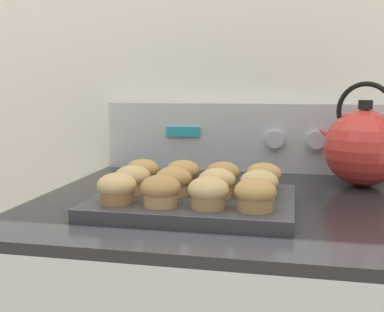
{
  "coord_description": "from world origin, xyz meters",
  "views": [
    {
      "loc": [
        0.11,
        -0.57,
        1.14
      ],
      "look_at": [
        -0.07,
        0.31,
        1.0
      ],
      "focal_mm": 45.0,
      "sensor_mm": 36.0,
      "label": 1
    }
  ],
  "objects_px": {
    "muffin_r0_c0": "(117,188)",
    "muffin_r0_c1": "(161,191)",
    "muffin_r1_c0": "(132,180)",
    "muffin_r1_c2": "(217,183)",
    "muffin_r0_c3": "(255,195)",
    "muffin_pan": "(194,202)",
    "muffin_r2_c1": "(183,173)",
    "muffin_r2_c3": "(264,176)",
    "muffin_r0_c2": "(208,193)",
    "muffin_r2_c2": "(223,175)",
    "muffin_r1_c3": "(259,185)",
    "tea_kettle": "(363,146)",
    "muffin_r2_c0": "(143,172)",
    "muffin_r1_c1": "(174,181)"
  },
  "relations": [
    {
      "from": "muffin_r0_c0",
      "to": "muffin_r0_c1",
      "type": "relative_size",
      "value": 1.0
    },
    {
      "from": "muffin_r1_c0",
      "to": "muffin_r1_c2",
      "type": "relative_size",
      "value": 1.0
    },
    {
      "from": "muffin_r0_c3",
      "to": "muffin_pan",
      "type": "bearing_deg",
      "value": 145.59
    },
    {
      "from": "muffin_r2_c1",
      "to": "muffin_r2_c3",
      "type": "xyz_separation_m",
      "value": [
        0.16,
        -0.0,
        0.0
      ]
    },
    {
      "from": "muffin_r2_c1",
      "to": "muffin_pan",
      "type": "bearing_deg",
      "value": -64.28
    },
    {
      "from": "muffin_pan",
      "to": "muffin_r0_c2",
      "type": "height_order",
      "value": "muffin_r0_c2"
    },
    {
      "from": "muffin_r1_c2",
      "to": "muffin_r2_c3",
      "type": "xyz_separation_m",
      "value": [
        0.08,
        0.08,
        0.0
      ]
    },
    {
      "from": "muffin_r0_c1",
      "to": "muffin_r2_c2",
      "type": "bearing_deg",
      "value": 63.2
    },
    {
      "from": "muffin_r0_c3",
      "to": "muffin_r1_c2",
      "type": "height_order",
      "value": "same"
    },
    {
      "from": "muffin_r2_c2",
      "to": "muffin_r1_c3",
      "type": "bearing_deg",
      "value": -45.37
    },
    {
      "from": "tea_kettle",
      "to": "muffin_r2_c2",
      "type": "bearing_deg",
      "value": -145.96
    },
    {
      "from": "muffin_r0_c2",
      "to": "muffin_r2_c0",
      "type": "relative_size",
      "value": 1.0
    },
    {
      "from": "muffin_r0_c2",
      "to": "muffin_r2_c0",
      "type": "xyz_separation_m",
      "value": [
        -0.16,
        0.16,
        0.0
      ]
    },
    {
      "from": "muffin_r2_c0",
      "to": "muffin_r0_c2",
      "type": "bearing_deg",
      "value": -44.15
    },
    {
      "from": "muffin_r2_c0",
      "to": "tea_kettle",
      "type": "relative_size",
      "value": 0.29
    },
    {
      "from": "muffin_r0_c0",
      "to": "muffin_r1_c0",
      "type": "xyz_separation_m",
      "value": [
        0.0,
        0.08,
        0.0
      ]
    },
    {
      "from": "muffin_r0_c1",
      "to": "tea_kettle",
      "type": "xyz_separation_m",
      "value": [
        0.36,
        0.35,
        0.04
      ]
    },
    {
      "from": "muffin_r0_c2",
      "to": "muffin_r2_c3",
      "type": "xyz_separation_m",
      "value": [
        0.08,
        0.16,
        0.0
      ]
    },
    {
      "from": "muffin_r2_c2",
      "to": "muffin_r0_c1",
      "type": "bearing_deg",
      "value": -116.8
    },
    {
      "from": "muffin_r0_c0",
      "to": "muffin_r1_c2",
      "type": "distance_m",
      "value": 0.18
    },
    {
      "from": "muffin_r0_c0",
      "to": "muffin_r2_c2",
      "type": "xyz_separation_m",
      "value": [
        0.16,
        0.16,
        0.0
      ]
    },
    {
      "from": "muffin_r0_c1",
      "to": "muffin_r0_c3",
      "type": "xyz_separation_m",
      "value": [
        0.15,
        0.0,
        0.0
      ]
    },
    {
      "from": "muffin_r1_c0",
      "to": "muffin_r1_c1",
      "type": "xyz_separation_m",
      "value": [
        0.08,
        0.0,
        0.0
      ]
    },
    {
      "from": "muffin_r0_c2",
      "to": "muffin_r2_c1",
      "type": "bearing_deg",
      "value": 116.18
    },
    {
      "from": "muffin_r2_c0",
      "to": "muffin_r2_c3",
      "type": "height_order",
      "value": "same"
    },
    {
      "from": "muffin_r1_c2",
      "to": "muffin_r2_c1",
      "type": "distance_m",
      "value": 0.11
    },
    {
      "from": "muffin_r0_c1",
      "to": "muffin_r2_c1",
      "type": "bearing_deg",
      "value": 89.94
    },
    {
      "from": "muffin_r0_c3",
      "to": "muffin_r1_c0",
      "type": "relative_size",
      "value": 1.0
    },
    {
      "from": "muffin_r0_c0",
      "to": "muffin_r2_c2",
      "type": "distance_m",
      "value": 0.22
    },
    {
      "from": "muffin_r0_c2",
      "to": "muffin_r0_c3",
      "type": "relative_size",
      "value": 1.0
    },
    {
      "from": "muffin_r0_c2",
      "to": "tea_kettle",
      "type": "relative_size",
      "value": 0.29
    },
    {
      "from": "muffin_r1_c3",
      "to": "muffin_r1_c2",
      "type": "bearing_deg",
      "value": 179.98
    },
    {
      "from": "muffin_r0_c0",
      "to": "muffin_r1_c3",
      "type": "height_order",
      "value": "same"
    },
    {
      "from": "muffin_r2_c0",
      "to": "tea_kettle",
      "type": "height_order",
      "value": "tea_kettle"
    },
    {
      "from": "muffin_r1_c1",
      "to": "muffin_r0_c3",
      "type": "bearing_deg",
      "value": -27.4
    },
    {
      "from": "muffin_pan",
      "to": "muffin_r2_c1",
      "type": "bearing_deg",
      "value": 115.72
    },
    {
      "from": "muffin_r2_c2",
      "to": "muffin_r2_c0",
      "type": "bearing_deg",
      "value": -179.92
    },
    {
      "from": "muffin_r2_c2",
      "to": "muffin_r2_c1",
      "type": "bearing_deg",
      "value": 176.64
    },
    {
      "from": "muffin_r0_c3",
      "to": "muffin_r2_c1",
      "type": "bearing_deg",
      "value": 133.96
    },
    {
      "from": "tea_kettle",
      "to": "muffin_r1_c2",
      "type": "bearing_deg",
      "value": -136.45
    },
    {
      "from": "muffin_r0_c0",
      "to": "muffin_r1_c1",
      "type": "bearing_deg",
      "value": 45.3
    },
    {
      "from": "muffin_r0_c0",
      "to": "muffin_r1_c1",
      "type": "height_order",
      "value": "same"
    },
    {
      "from": "muffin_r0_c1",
      "to": "muffin_r0_c3",
      "type": "height_order",
      "value": "same"
    },
    {
      "from": "muffin_pan",
      "to": "muffin_r2_c2",
      "type": "distance_m",
      "value": 0.09
    },
    {
      "from": "muffin_r1_c0",
      "to": "muffin_r2_c0",
      "type": "relative_size",
      "value": 1.0
    },
    {
      "from": "muffin_r1_c0",
      "to": "muffin_r2_c3",
      "type": "relative_size",
      "value": 1.0
    },
    {
      "from": "muffin_r1_c0",
      "to": "muffin_r2_c3",
      "type": "xyz_separation_m",
      "value": [
        0.24,
        0.08,
        0.0
      ]
    },
    {
      "from": "muffin_r1_c1",
      "to": "muffin_r0_c0",
      "type": "bearing_deg",
      "value": -134.7
    },
    {
      "from": "muffin_r0_c2",
      "to": "muffin_r2_c1",
      "type": "xyz_separation_m",
      "value": [
        -0.08,
        0.16,
        0.0
      ]
    },
    {
      "from": "muffin_r0_c2",
      "to": "muffin_r1_c3",
      "type": "height_order",
      "value": "same"
    }
  ]
}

